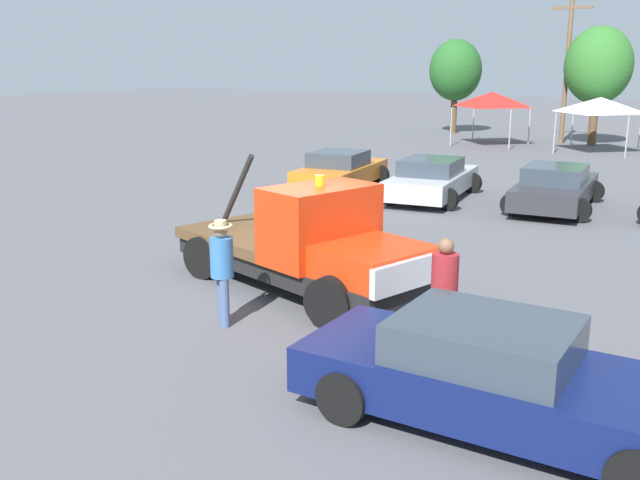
% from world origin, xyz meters
% --- Properties ---
extents(ground_plane, '(160.00, 160.00, 0.00)m').
position_xyz_m(ground_plane, '(0.00, 0.00, 0.00)').
color(ground_plane, '#545459').
extents(tow_truck, '(6.10, 3.41, 2.51)m').
position_xyz_m(tow_truck, '(0.34, -0.09, 0.91)').
color(tow_truck, black).
rests_on(tow_truck, ground).
extents(foreground_car, '(5.01, 2.13, 1.34)m').
position_xyz_m(foreground_car, '(5.12, -3.16, 0.65)').
color(foreground_car, '#0F194C').
rests_on(foreground_car, ground).
extents(person_near_truck, '(0.40, 0.40, 1.82)m').
position_xyz_m(person_near_truck, '(3.66, -1.45, 1.05)').
color(person_near_truck, '#475B84').
rests_on(person_near_truck, ground).
extents(person_at_hood, '(0.40, 0.40, 1.81)m').
position_xyz_m(person_at_hood, '(0.07, -2.32, 1.07)').
color(person_at_hood, '#475B84').
rests_on(person_at_hood, ground).
extents(parked_car_orange, '(2.97, 4.75, 1.34)m').
position_xyz_m(parked_car_orange, '(-5.21, 10.05, 0.65)').
color(parked_car_orange, orange).
rests_on(parked_car_orange, ground).
extents(parked_car_silver, '(3.00, 5.06, 1.34)m').
position_xyz_m(parked_car_silver, '(-1.75, 10.07, 0.65)').
color(parked_car_silver, '#B7B7BC').
rests_on(parked_car_silver, ground).
extents(parked_car_charcoal, '(2.85, 5.03, 1.34)m').
position_xyz_m(parked_car_charcoal, '(2.02, 10.61, 0.65)').
color(parked_car_charcoal, '#2D2D33').
rests_on(parked_car_charcoal, ground).
extents(canopy_tent_red, '(3.24, 3.24, 2.80)m').
position_xyz_m(canopy_tent_red, '(-5.61, 25.99, 2.40)').
color(canopy_tent_red, '#9E9EA3').
rests_on(canopy_tent_red, ground).
extents(canopy_tent_white, '(3.34, 3.34, 2.67)m').
position_xyz_m(canopy_tent_white, '(-0.10, 25.79, 2.29)').
color(canopy_tent_white, '#9E9EA3').
rests_on(canopy_tent_white, ground).
extents(tree_left, '(3.44, 3.44, 6.14)m').
position_xyz_m(tree_left, '(-1.02, 28.82, 4.12)').
color(tree_left, brown).
rests_on(tree_left, ground).
extents(tree_center, '(3.18, 3.18, 5.67)m').
position_xyz_m(tree_center, '(-9.86, 31.08, 3.81)').
color(tree_center, brown).
rests_on(tree_center, ground).
extents(utility_pole, '(2.20, 0.24, 8.03)m').
position_xyz_m(utility_pole, '(-2.63, 28.89, 4.27)').
color(utility_pole, brown).
rests_on(utility_pole, ground).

